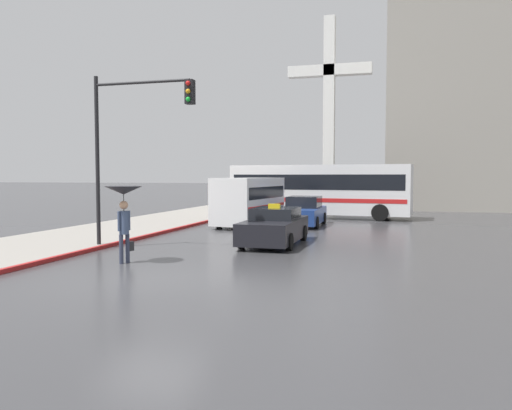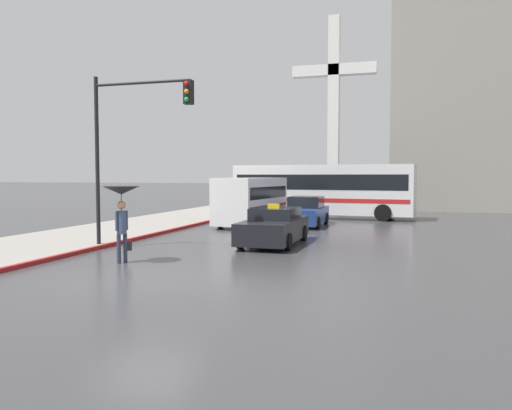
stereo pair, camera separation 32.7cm
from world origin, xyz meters
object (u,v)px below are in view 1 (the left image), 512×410
object	(u,v)px
sedan_red	(304,212)
city_bus	(319,188)
traffic_light	(133,128)
pedestrian_with_umbrella	(124,200)
monument_cross	(329,100)
ambulance_van	(249,199)
taxi	(275,227)

from	to	relation	value
sedan_red	city_bus	bearing A→B (deg)	-90.37
traffic_light	pedestrian_with_umbrella	bearing A→B (deg)	-66.85
pedestrian_with_umbrella	monument_cross	xyz separation A→B (m)	(2.20, 29.11, 7.04)
sedan_red	pedestrian_with_umbrella	size ratio (longest dim) A/B	1.89
pedestrian_with_umbrella	sedan_red	bearing A→B (deg)	9.58
traffic_light	monument_cross	bearing A→B (deg)	82.94
ambulance_van	traffic_light	world-z (taller)	traffic_light
city_bus	traffic_light	distance (m)	15.73
pedestrian_with_umbrella	taxi	bearing A→B (deg)	-8.72
pedestrian_with_umbrella	monument_cross	world-z (taller)	monument_cross
taxi	ambulance_van	size ratio (longest dim) A/B	0.80
pedestrian_with_umbrella	monument_cross	distance (m)	30.03
ambulance_van	taxi	bearing A→B (deg)	120.21
ambulance_van	pedestrian_with_umbrella	bearing A→B (deg)	94.26
taxi	ambulance_van	world-z (taller)	ambulance_van
city_bus	taxi	bearing A→B (deg)	5.80
taxi	pedestrian_with_umbrella	bearing A→B (deg)	57.53
taxi	traffic_light	size ratio (longest dim) A/B	0.74
traffic_light	monument_cross	world-z (taller)	monument_cross
sedan_red	monument_cross	xyz separation A→B (m)	(-0.90, 16.82, 8.21)
taxi	city_bus	world-z (taller)	city_bus
sedan_red	pedestrian_with_umbrella	xyz separation A→B (m)	(-3.10, -12.29, 1.16)
traffic_light	city_bus	bearing A→B (deg)	74.23
ambulance_van	pedestrian_with_umbrella	distance (m)	11.66
taxi	sedan_red	world-z (taller)	taxi
sedan_red	monument_cross	size ratio (longest dim) A/B	0.27
sedan_red	city_bus	world-z (taller)	city_bus
sedan_red	traffic_light	bearing A→B (deg)	66.75
sedan_red	traffic_light	world-z (taller)	traffic_light
pedestrian_with_umbrella	ambulance_van	bearing A→B (deg)	21.84
taxi	city_bus	distance (m)	12.40
pedestrian_with_umbrella	traffic_light	distance (m)	3.62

